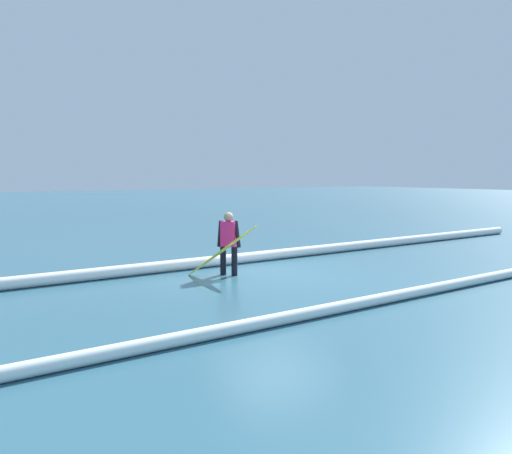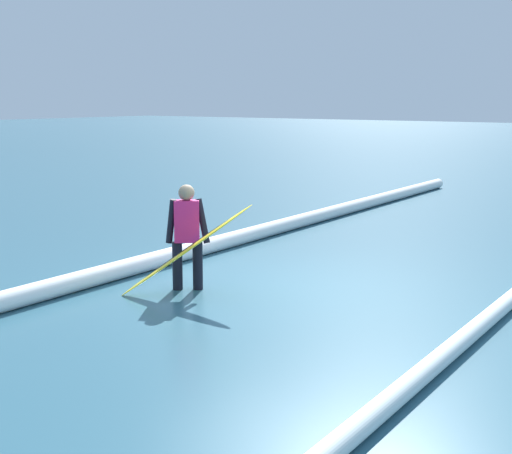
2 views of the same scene
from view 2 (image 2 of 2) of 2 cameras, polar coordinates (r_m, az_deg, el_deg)
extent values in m
plane|color=#2C5A6D|center=(10.91, 0.51, -4.30)|extent=(139.73, 139.73, 0.00)
cylinder|color=black|center=(10.59, -4.37, -2.89)|extent=(0.14, 0.14, 0.67)
cylinder|color=black|center=(10.60, -5.88, -2.89)|extent=(0.14, 0.14, 0.67)
cube|color=#D82672|center=(10.48, -5.18, 0.44)|extent=(0.37, 0.39, 0.58)
sphere|color=gray|center=(10.42, -5.21, 2.57)|extent=(0.22, 0.22, 0.22)
cylinder|color=black|center=(10.47, -4.00, 0.45)|extent=(0.09, 0.23, 0.62)
cylinder|color=black|center=(10.49, -6.35, 0.43)|extent=(0.09, 0.19, 0.62)
ellipsoid|color=yellow|center=(10.17, -5.24, -1.77)|extent=(1.25, 1.64, 1.28)
ellipsoid|color=black|center=(10.17, -5.24, -1.75)|extent=(0.90, 1.24, 1.04)
cylinder|color=white|center=(13.33, -2.58, -1.13)|extent=(21.82, 1.47, 0.27)
cylinder|color=white|center=(8.22, 14.61, -8.61)|extent=(18.83, 1.34, 0.20)
camera|label=1|loc=(4.31, 103.68, -6.63)|focal=38.26mm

